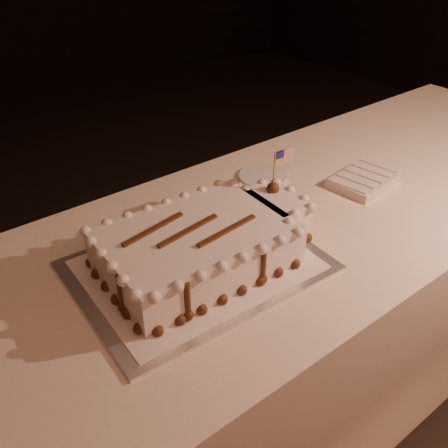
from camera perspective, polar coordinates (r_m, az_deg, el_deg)
banquet_table at (r=1.66m, az=8.66°, el=-8.92°), size 2.40×0.80×0.75m
cake_board at (r=1.18m, az=-3.07°, el=-4.80°), size 0.58×0.44×0.01m
doily at (r=1.18m, az=-3.08°, el=-4.61°), size 0.52×0.40×0.00m
sheet_cake at (r=1.16m, az=-1.93°, el=-2.10°), size 0.54×0.32×0.21m
napkin_stack at (r=1.56m, az=15.59°, el=4.81°), size 0.21×0.16×0.03m
side_plate at (r=1.55m, az=4.44°, el=5.43°), size 0.15×0.15×0.01m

